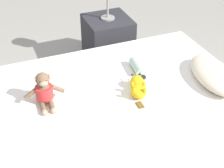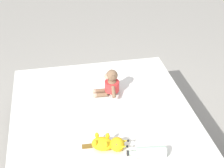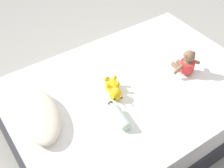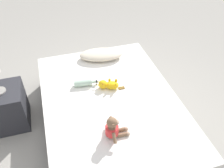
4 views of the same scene
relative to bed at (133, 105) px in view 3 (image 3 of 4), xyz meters
name	(u,v)px [view 3 (image 3 of 4)]	position (x,y,z in m)	size (l,w,h in m)	color
ground_plane	(132,121)	(0.00, 0.00, -0.23)	(16.00, 16.00, 0.00)	#9E998E
bed	(133,105)	(0.00, 0.00, 0.00)	(1.48, 2.08, 0.46)	#2D2D33
pillow	(39,115)	(0.10, 0.79, 0.29)	(0.61, 0.39, 0.11)	beige
plush_monkey	(186,64)	(-0.11, -0.46, 0.33)	(0.23, 0.29, 0.24)	brown
plush_yellow_creature	(113,89)	(0.03, 0.19, 0.28)	(0.32, 0.17, 0.10)	yellow
glass_bottle	(120,117)	(-0.23, 0.31, 0.27)	(0.27, 0.10, 0.08)	#B2D1B7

